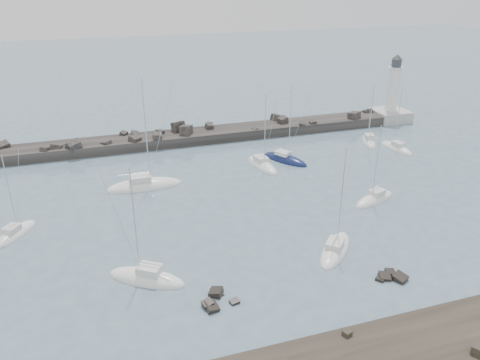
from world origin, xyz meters
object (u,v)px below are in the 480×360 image
sailboat_12 (368,142)px  sailboat_3 (15,234)px  lighthouse (391,106)px  sailboat_7 (335,250)px  sailboat_9 (374,200)px  sailboat_10 (396,149)px  sailboat_4 (144,186)px  sailboat_6 (262,166)px  sailboat_8 (285,160)px  sailboat_5 (147,279)px

sailboat_12 → sailboat_3: bearing=-164.9°
lighthouse → sailboat_7: 55.55m
sailboat_9 → sailboat_10: sailboat_10 is taller
sailboat_4 → sailboat_7: sailboat_4 is taller
sailboat_7 → sailboat_6: bearing=87.9°
sailboat_8 → lighthouse: bearing=25.7°
sailboat_3 → sailboat_12: size_ratio=0.93×
sailboat_10 → sailboat_6: bearing=-179.8°
lighthouse → sailboat_4: sailboat_4 is taller
sailboat_5 → sailboat_12: size_ratio=1.15×
sailboat_10 → sailboat_8: bearing=176.9°
sailboat_4 → sailboat_7: 30.45m
sailboat_4 → sailboat_12: sailboat_4 is taller
sailboat_8 → sailboat_12: sailboat_8 is taller
sailboat_3 → sailboat_6: 37.80m
sailboat_3 → sailboat_12: 61.17m
lighthouse → sailboat_3: size_ratio=1.32×
sailboat_3 → sailboat_12: (59.05, 15.96, 0.03)m
sailboat_3 → sailboat_9: (46.66, -5.33, 0.01)m
lighthouse → sailboat_8: 33.84m
sailboat_6 → sailboat_8: size_ratio=0.97×
sailboat_12 → sailboat_10: bearing=-58.8°
sailboat_7 → sailboat_9: 15.16m
sailboat_4 → sailboat_8: size_ratio=1.27×
sailboat_6 → sailboat_12: sailboat_6 is taller
sailboat_4 → sailboat_12: size_ratio=1.47×
sailboat_5 → sailboat_3: bearing=134.9°
sailboat_10 → lighthouse: bearing=59.7°
sailboat_3 → sailboat_9: size_ratio=0.92×
lighthouse → sailboat_6: 38.51m
sailboat_7 → sailboat_12: (23.92, 31.15, 0.02)m
sailboat_6 → sailboat_10: (25.77, 0.11, -0.00)m
sailboat_6 → sailboat_8: 4.76m
sailboat_6 → sailboat_12: (22.95, 4.75, 0.02)m
sailboat_5 → sailboat_6: (22.17, 25.21, -0.01)m
sailboat_4 → sailboat_8: (24.00, 3.40, -0.02)m
sailboat_12 → sailboat_4: bearing=-170.7°
lighthouse → sailboat_4: (-54.38, -18.01, -2.94)m
sailboat_7 → sailboat_10: bearing=44.8°
sailboat_3 → sailboat_7: size_ratio=0.83×
sailboat_6 → sailboat_9: size_ratio=1.11×
lighthouse → sailboat_6: bearing=-155.6°
sailboat_8 → sailboat_6: bearing=-164.8°
lighthouse → sailboat_5: size_ratio=1.08×
sailboat_9 → sailboat_3: bearing=173.5°
sailboat_4 → sailboat_10: size_ratio=1.43×
lighthouse → sailboat_6: size_ratio=1.09×
sailboat_5 → sailboat_7: sailboat_5 is taller
sailboat_4 → sailboat_6: (19.41, 2.16, -0.01)m
sailboat_4 → sailboat_9: 33.23m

